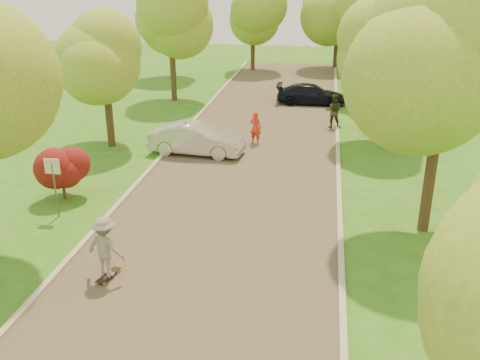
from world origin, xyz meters
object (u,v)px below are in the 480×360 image
Objects in this scene: silver_sedan at (197,139)px; longboard at (108,275)px; street_sign at (53,175)px; person_olive at (333,111)px; dark_sedan at (311,94)px; skateboarder at (105,247)px; person_striped at (256,128)px.

longboard is at bearing -175.02° from silver_sedan.
street_sign is 1.16× the size of person_olive.
skateboarder is (-4.90, -21.95, 0.37)m from dark_sedan.
street_sign is at bearing 75.24° from person_striped.
street_sign is 1.33× the size of person_striped.
person_striped is (-2.44, -8.83, 0.18)m from dark_sedan.
skateboarder reaches higher than silver_sedan.
street_sign reaches higher than silver_sedan.
street_sign is 20.13m from dark_sedan.
person_olive reaches higher than longboard.
skateboarder is at bearing 166.99° from dark_sedan.
street_sign is 0.49× the size of silver_sedan.
silver_sedan is at bearing 55.84° from person_striped.
person_striped reaches higher than dark_sedan.
silver_sedan is at bearing -75.78° from longboard.
street_sign is 2.29× the size of longboard.
street_sign reaches higher than skateboarder.
longboard is (0.05, -11.05, -0.63)m from silver_sedan.
longboard is at bearing 71.60° from person_olive.
skateboarder is (3.30, -3.58, -0.55)m from street_sign.
dark_sedan is (8.21, 18.36, -0.92)m from street_sign.
skateboarder is at bearing -175.02° from silver_sedan.
skateboarder is (0.00, -0.00, 0.91)m from longboard.
street_sign is 11.17m from person_striped.
dark_sedan is 4.64× the size of longboard.
person_olive is (9.60, 13.05, -0.63)m from street_sign.
person_striped is at bearing 58.82° from street_sign.
person_olive is at bearing -96.77° from skateboarder.
dark_sedan is at bearing -89.00° from person_striped.
street_sign is 16.21m from person_olive.
street_sign reaches higher than dark_sedan.
dark_sedan is 5.50m from person_olive.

